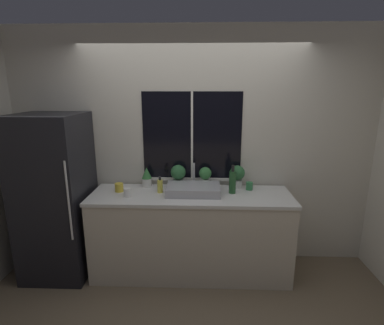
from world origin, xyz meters
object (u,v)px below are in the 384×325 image
potted_plant_center_right (205,176)px  mug_yellow (119,187)px  soap_bottle (160,186)px  mug_white (127,193)px  potted_plant_center_left (178,175)px  refrigerator (56,196)px  potted_plant_far_right (237,175)px  sink (193,189)px  mug_green (249,186)px  potted_plant_far_left (147,177)px  bottle_tall (232,182)px

potted_plant_center_right → mug_yellow: bearing=-169.0°
soap_bottle → mug_white: bearing=-155.8°
potted_plant_center_left → mug_yellow: potted_plant_center_left is taller
mug_yellow → mug_white: 0.21m
refrigerator → potted_plant_far_right: size_ratio=6.91×
sink → potted_plant_center_right: bearing=58.9°
potted_plant_center_right → mug_white: potted_plant_center_right is taller
potted_plant_center_left → potted_plant_far_right: same height
potted_plant_center_left → potted_plant_center_right: bearing=-0.0°
refrigerator → soap_bottle: bearing=3.1°
potted_plant_center_left → mug_green: 0.81m
potted_plant_center_left → mug_yellow: bearing=-163.9°
mug_white → potted_plant_far_left: bearing=67.3°
refrigerator → potted_plant_center_left: size_ratio=6.91×
potted_plant_far_left → mug_white: (-0.14, -0.35, -0.07)m
refrigerator → mug_green: size_ratio=20.43×
potted_plant_center_right → potted_plant_far_right: (0.36, 0.00, 0.02)m
mug_green → mug_yellow: 1.44m
potted_plant_center_left → mug_white: 0.62m
sink → mug_white: size_ratio=6.11×
potted_plant_far_left → potted_plant_center_right: potted_plant_center_right is taller
potted_plant_far_right → mug_yellow: 1.32m
potted_plant_center_left → soap_bottle: bearing=-132.4°
sink → potted_plant_far_left: sink is taller
refrigerator → potted_plant_far_right: bearing=7.5°
sink → refrigerator: bearing=-178.2°
refrigerator → sink: refrigerator is taller
refrigerator → potted_plant_center_right: (1.62, 0.26, 0.17)m
bottle_tall → potted_plant_center_right: bearing=146.9°
mug_white → mug_yellow: bearing=128.8°
potted_plant_center_right → mug_yellow: potted_plant_center_right is taller
bottle_tall → mug_white: size_ratio=3.32×
potted_plant_far_left → mug_white: bearing=-112.7°
soap_bottle → mug_white: (-0.32, -0.15, -0.03)m
sink → soap_bottle: 0.36m
potted_plant_far_right → mug_green: bearing=-29.5°
potted_plant_center_left → soap_bottle: size_ratio=1.43×
soap_bottle → mug_green: (0.98, 0.13, -0.03)m
mug_green → mug_yellow: size_ratio=0.94×
potted_plant_far_right → potted_plant_center_left: bearing=180.0°
potted_plant_center_left → mug_green: (0.80, -0.07, -0.10)m
potted_plant_center_right → mug_green: 0.51m
potted_plant_center_left → mug_white: size_ratio=2.75×
bottle_tall → potted_plant_center_left: bearing=162.4°
mug_yellow → mug_white: size_ratio=0.99×
potted_plant_far_right → sink: bearing=-156.5°
potted_plant_far_left → mug_yellow: bearing=-146.1°
refrigerator → soap_bottle: 1.14m
potted_plant_far_left → mug_green: 1.17m
mug_yellow → potted_plant_center_left: bearing=16.1°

